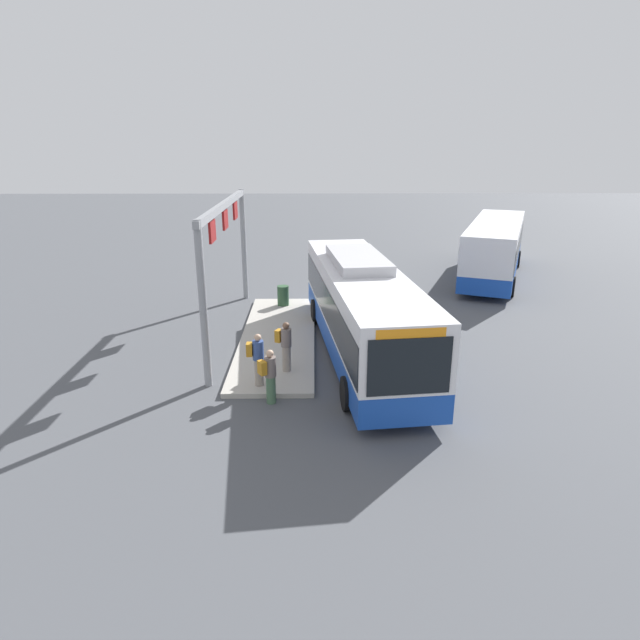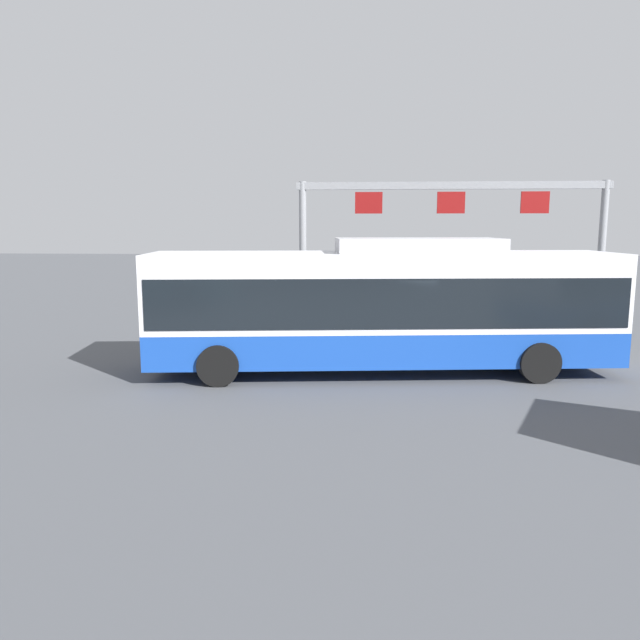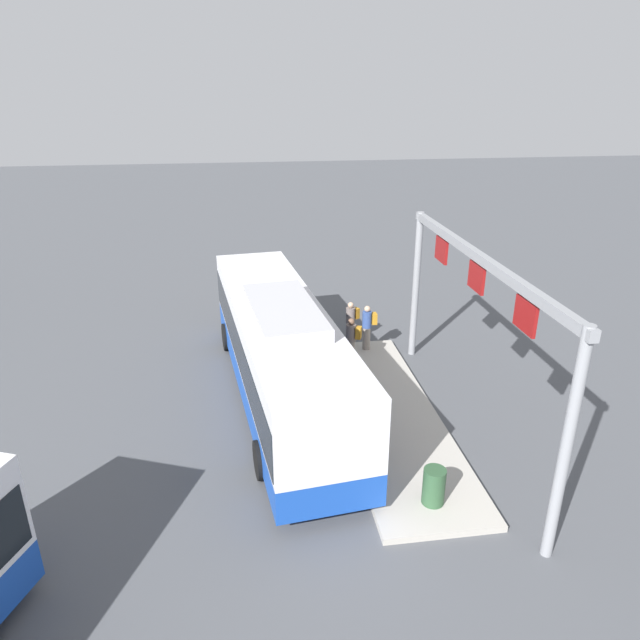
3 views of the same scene
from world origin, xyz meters
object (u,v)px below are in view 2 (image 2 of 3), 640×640
Objects in this scene: person_waiting_near at (288,312)px; trash_bin at (562,331)px; person_boarding at (258,319)px; person_waiting_mid at (320,316)px; bus_main at (383,303)px.

person_waiting_near reaches higher than trash_bin.
person_boarding is 9.27m from trash_bin.
trash_bin is at bearing 88.50° from person_waiting_near.
person_waiting_near and person_waiting_mid have the same top height.
person_waiting_near reaches higher than person_boarding.
person_waiting_near is 1.86× the size of trash_bin.
person_waiting_mid is (1.80, -2.59, -0.76)m from bus_main.
person_waiting_mid is at bearing -61.89° from bus_main.
person_boarding is 1.00× the size of person_waiting_mid.
person_waiting_near is at bearing -103.59° from person_waiting_mid.
bus_main is 7.17× the size of person_boarding.
person_waiting_mid is at bearing 47.09° from person_boarding.
person_boarding is at bearing -63.31° from person_waiting_near.
trash_bin is (-5.48, -3.08, -1.20)m from bus_main.
bus_main is 13.30× the size of trash_bin.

